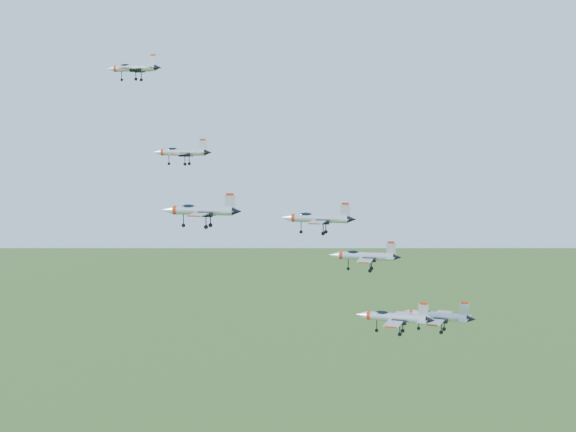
% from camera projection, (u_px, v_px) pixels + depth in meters
% --- Properties ---
extents(jet_lead, '(11.25, 9.23, 3.02)m').
position_uv_depth(jet_lead, '(133.00, 68.00, 146.95)').
color(jet_lead, '#B5BBC2').
extents(jet_left_high, '(10.50, 8.67, 2.81)m').
position_uv_depth(jet_left_high, '(181.00, 152.00, 133.07)').
color(jet_left_high, '#B5BBC2').
extents(jet_right_high, '(12.40, 10.32, 3.31)m').
position_uv_depth(jet_right_high, '(200.00, 210.00, 118.36)').
color(jet_right_high, '#B5BBC2').
extents(jet_left_low, '(12.23, 10.14, 3.27)m').
position_uv_depth(jet_left_low, '(364.00, 256.00, 133.04)').
color(jet_left_low, '#B5BBC2').
extents(jet_right_low, '(11.32, 9.36, 3.03)m').
position_uv_depth(jet_right_low, '(317.00, 218.00, 117.11)').
color(jet_right_low, '#B5BBC2').
extents(jet_trail, '(12.16, 10.00, 3.26)m').
position_uv_depth(jet_trail, '(394.00, 317.00, 120.48)').
color(jet_trail, '#B5BBC2').
extents(jet_extra, '(12.71, 10.52, 3.40)m').
position_uv_depth(jet_extra, '(436.00, 316.00, 129.71)').
color(jet_extra, '#B5BBC2').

